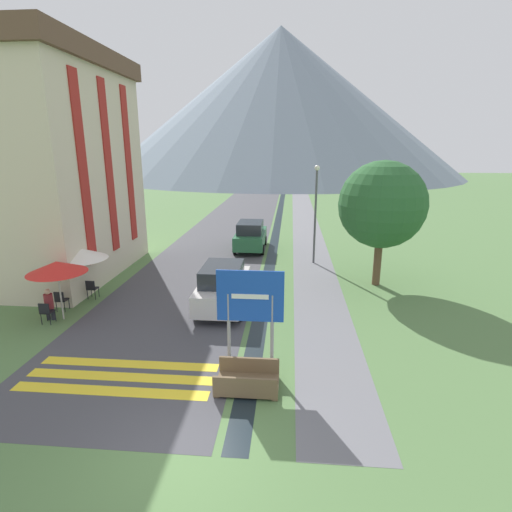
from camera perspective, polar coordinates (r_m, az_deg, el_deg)
The scene contains 20 objects.
ground_plane at distance 27.80m, azimuth 0.15°, elevation 2.07°, with size 160.00×160.00×0.00m, color #517542.
road at distance 37.81m, azimuth -2.37°, elevation 5.62°, with size 6.40×60.00×0.01m.
footpath at distance 37.53m, azimuth 6.95°, elevation 5.45°, with size 2.20×60.00×0.01m.
drainage_channel at distance 37.52m, azimuth 3.27°, elevation 5.53°, with size 0.60×60.00×0.00m.
crosswalk_marking at distance 12.59m, azimuth -18.80°, elevation -16.00°, with size 5.44×1.84×0.01m.
mountain_distant at distance 95.62m, azimuth 3.44°, elevation 20.92°, with size 79.03×79.03×31.40m.
hotel_building at distance 22.26m, azimuth -27.29°, elevation 12.27°, with size 6.23×9.43×10.80m.
road_sign at distance 11.37m, azimuth -0.84°, elevation -7.07°, with size 1.91×0.11×3.08m.
footbridge at distance 11.37m, azimuth -1.25°, elevation -17.46°, with size 1.70×1.10×0.65m.
parked_car_near at distance 16.33m, azimuth -4.73°, elevation -4.29°, with size 1.89×4.18×1.82m.
parked_car_far at distance 25.47m, azimuth -0.79°, elevation 2.93°, with size 1.89×4.13×1.82m.
cafe_chair_nearest at distance 16.80m, azimuth -27.80°, elevation -6.98°, with size 0.40×0.40×0.85m.
cafe_chair_near_left at distance 17.80m, azimuth -26.11°, elevation -5.56°, with size 0.40×0.40×0.85m.
cafe_chair_middle at distance 18.67m, azimuth -22.43°, elevation -4.19°, with size 0.40×0.40×0.85m.
cafe_umbrella_front_red at distance 16.50m, azimuth -26.58°, elevation -1.43°, with size 2.15×2.15×2.30m.
cafe_umbrella_middle_white at distance 18.56m, azimuth -24.10°, elevation 0.34°, with size 2.43×2.43×2.26m.
person_seated_near at distance 17.08m, azimuth -27.48°, elevation -5.94°, with size 0.32×0.32×1.25m.
person_seated_far at distance 18.51m, azimuth -25.20°, elevation -4.12°, with size 0.32×0.32×1.23m.
streetlamp at distance 22.29m, azimuth 8.51°, elevation 6.97°, with size 0.28×0.28×5.43m.
tree_by_path at distance 19.18m, azimuth 17.58°, elevation 6.99°, with size 3.98×3.98×5.83m.
Camera 1 is at (2.26, -6.96, 6.39)m, focal length 28.00 mm.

